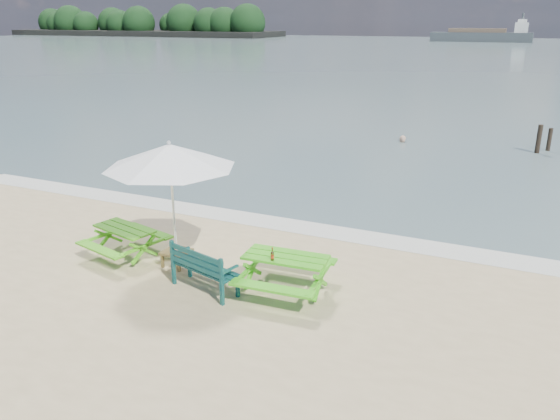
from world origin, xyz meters
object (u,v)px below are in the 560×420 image
at_px(side_table, 177,258).
at_px(swimmer, 402,154).
at_px(picnic_table_left, 126,243).
at_px(beer_bottle, 272,256).
at_px(patio_umbrella, 170,156).
at_px(picnic_table_right, 286,275).
at_px(park_bench, 205,277).

relative_size(side_table, swimmer, 0.34).
distance_m(picnic_table_left, beer_bottle, 3.85).
distance_m(patio_umbrella, beer_bottle, 2.97).
height_order(picnic_table_left, beer_bottle, beer_bottle).
relative_size(picnic_table_right, beer_bottle, 7.46).
height_order(picnic_table_left, side_table, picnic_table_left).
xyz_separation_m(park_bench, beer_bottle, (1.31, 0.31, 0.57)).
relative_size(park_bench, beer_bottle, 6.11).
height_order(side_table, patio_umbrella, patio_umbrella).
xyz_separation_m(side_table, swimmer, (1.67, 14.61, -0.73)).
bearing_deg(beer_bottle, side_table, 170.78).
xyz_separation_m(side_table, beer_bottle, (2.47, -0.40, 0.66)).
bearing_deg(side_table, patio_umbrella, -135.00).
bearing_deg(swimmer, beer_bottle, -86.92).
bearing_deg(beer_bottle, patio_umbrella, 170.78).
relative_size(picnic_table_left, picnic_table_right, 1.01).
distance_m(picnic_table_left, swimmer, 14.99).
bearing_deg(picnic_table_right, park_bench, -158.28).
relative_size(picnic_table_left, park_bench, 1.23).
distance_m(patio_umbrella, swimmer, 15.00).
relative_size(picnic_table_right, patio_umbrella, 0.67).
bearing_deg(picnic_table_right, patio_umbrella, 177.25).
distance_m(side_table, swimmer, 14.72).
distance_m(side_table, patio_umbrella, 2.25).
relative_size(park_bench, patio_umbrella, 0.55).
relative_size(picnic_table_left, beer_bottle, 7.50).
distance_m(picnic_table_right, beer_bottle, 0.57).
bearing_deg(side_table, park_bench, -31.47).
bearing_deg(side_table, swimmer, 83.49).
xyz_separation_m(picnic_table_right, side_table, (-2.63, 0.13, -0.18)).
distance_m(picnic_table_right, patio_umbrella, 3.35).
height_order(picnic_table_left, picnic_table_right, picnic_table_right).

